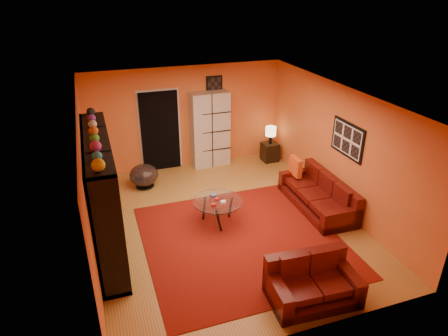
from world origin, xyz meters
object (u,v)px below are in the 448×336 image
object	(u,v)px
sofa	(320,195)
storage_cabinet	(210,129)
loveseat	(311,282)
side_table	(270,152)
entertainment_unit	(103,195)
coffee_table	(218,203)
bowl_chair	(144,175)
table_lamp	(271,132)
tv	(106,195)

from	to	relation	value
sofa	storage_cabinet	xyz separation A→B (m)	(-1.57, 2.90, 0.69)
loveseat	side_table	xyz separation A→B (m)	(1.60, 4.92, -0.04)
entertainment_unit	sofa	world-z (taller)	entertainment_unit
entertainment_unit	sofa	xyz separation A→B (m)	(4.41, -0.10, -0.76)
coffee_table	bowl_chair	size ratio (longest dim) A/B	1.48
coffee_table	entertainment_unit	bearing A→B (deg)	-179.26
loveseat	table_lamp	world-z (taller)	table_lamp
storage_cabinet	table_lamp	distance (m)	1.63
sofa	bowl_chair	size ratio (longest dim) A/B	3.03
entertainment_unit	sofa	size ratio (longest dim) A/B	1.46
loveseat	bowl_chair	world-z (taller)	loveseat
storage_cabinet	table_lamp	size ratio (longest dim) A/B	4.18
coffee_table	bowl_chair	xyz separation A→B (m)	(-1.16, 2.05, -0.16)
side_table	bowl_chair	bearing A→B (deg)	-173.01
entertainment_unit	loveseat	distance (m)	3.80
tv	sofa	distance (m)	4.42
sofa	table_lamp	size ratio (longest dim) A/B	4.41
storage_cabinet	bowl_chair	distance (m)	2.11
entertainment_unit	bowl_chair	world-z (taller)	entertainment_unit
bowl_chair	loveseat	bearing A→B (deg)	-67.54
entertainment_unit	loveseat	size ratio (longest dim) A/B	2.17
tv	storage_cabinet	size ratio (longest dim) A/B	0.47
tv	bowl_chair	distance (m)	2.31
tv	table_lamp	size ratio (longest dim) A/B	1.96
coffee_table	storage_cabinet	size ratio (longest dim) A/B	0.51
table_lamp	storage_cabinet	bearing A→B (deg)	169.40
entertainment_unit	loveseat	bearing A→B (deg)	-40.54
coffee_table	storage_cabinet	bearing A→B (deg)	75.80
entertainment_unit	table_lamp	bearing A→B (deg)	29.44
side_table	loveseat	bearing A→B (deg)	-107.98
loveseat	coffee_table	xyz separation A→B (m)	(-0.70, 2.45, 0.17)
entertainment_unit	side_table	bearing A→B (deg)	29.44
sofa	tv	bearing A→B (deg)	178.78
tv	side_table	xyz separation A→B (m)	(4.38, 2.43, -0.73)
entertainment_unit	side_table	world-z (taller)	entertainment_unit
loveseat	table_lamp	distance (m)	5.21
loveseat	bowl_chair	size ratio (longest dim) A/B	2.04
loveseat	side_table	world-z (taller)	loveseat
sofa	loveseat	distance (m)	2.81
side_table	table_lamp	world-z (taller)	table_lamp
sofa	storage_cabinet	distance (m)	3.37
sofa	coffee_table	xyz separation A→B (m)	(-2.28, 0.13, 0.17)
tv	sofa	bearing A→B (deg)	-92.25
bowl_chair	side_table	xyz separation A→B (m)	(3.46, 0.42, -0.05)
entertainment_unit	storage_cabinet	bearing A→B (deg)	44.64
tv	entertainment_unit	bearing A→B (deg)	145.28
entertainment_unit	sofa	distance (m)	4.48
table_lamp	coffee_table	bearing A→B (deg)	-132.88
entertainment_unit	loveseat	xyz separation A→B (m)	(2.83, -2.42, -0.76)
loveseat	storage_cabinet	xyz separation A→B (m)	(0.00, 5.22, 0.69)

